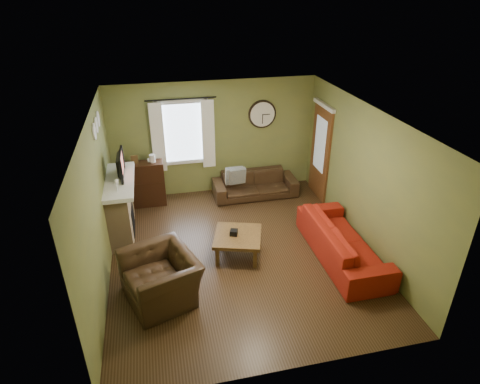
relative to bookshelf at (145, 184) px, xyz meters
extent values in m
cube|color=#392615|center=(1.62, -2.24, -0.50)|extent=(4.60, 5.20, 0.00)
cube|color=white|center=(1.62, -2.24, 2.10)|extent=(4.60, 5.20, 0.00)
cube|color=olive|center=(-0.68, -2.24, 0.80)|extent=(0.00, 5.20, 2.60)
cube|color=olive|center=(3.92, -2.24, 0.80)|extent=(0.00, 5.20, 2.60)
cube|color=olive|center=(1.62, 0.36, 0.80)|extent=(4.60, 0.00, 2.60)
cube|color=olive|center=(1.62, -4.84, 0.80)|extent=(4.60, 0.00, 2.60)
cube|color=tan|center=(-0.48, -1.09, 0.05)|extent=(0.40, 1.40, 1.10)
cube|color=black|center=(-0.29, -1.09, -0.20)|extent=(0.04, 0.60, 0.55)
cube|color=white|center=(-0.45, -1.09, 0.64)|extent=(0.58, 1.60, 0.08)
imported|color=black|center=(-0.43, -0.94, 0.85)|extent=(0.08, 0.60, 0.35)
cube|color=#994C3F|center=(-0.35, -0.94, 0.91)|extent=(0.02, 0.62, 0.36)
cylinder|color=white|center=(-0.66, -1.44, 1.75)|extent=(0.28, 0.28, 0.03)
cylinder|color=white|center=(-0.66, -1.09, 1.75)|extent=(0.28, 0.28, 0.03)
cylinder|color=white|center=(-0.66, -0.74, 1.75)|extent=(0.28, 0.28, 0.03)
cylinder|color=black|center=(0.92, 0.24, 1.77)|extent=(0.03, 0.03, 1.50)
cube|color=white|center=(0.37, 0.24, 0.95)|extent=(0.28, 0.04, 1.55)
cube|color=white|center=(1.47, 0.24, 0.95)|extent=(0.28, 0.04, 1.55)
cube|color=brown|center=(3.89, -0.39, 0.55)|extent=(0.05, 0.90, 2.10)
imported|color=brown|center=(0.10, 0.10, 0.46)|extent=(0.16, 0.21, 0.02)
imported|color=#332114|center=(2.47, -0.12, -0.22)|extent=(1.92, 0.75, 0.56)
cube|color=gray|center=(1.98, -0.11, 0.05)|extent=(0.41, 0.13, 0.41)
cube|color=gray|center=(2.04, -0.15, 0.05)|extent=(0.39, 0.15, 0.38)
imported|color=maroon|center=(3.40, -2.76, -0.17)|extent=(0.90, 2.31, 0.67)
imported|color=#332114|center=(0.18, -3.10, -0.13)|extent=(1.34, 1.43, 0.75)
cube|color=black|center=(1.51, -2.29, -0.10)|extent=(0.17, 0.17, 0.10)
camera|label=1|loc=(0.31, -8.13, 3.95)|focal=30.00mm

